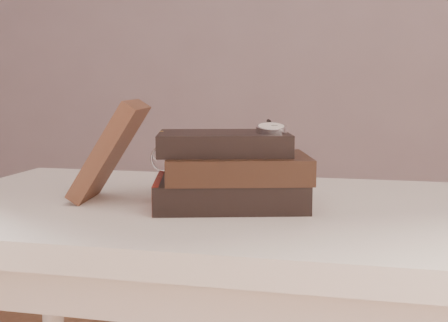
# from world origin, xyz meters

# --- Properties ---
(table) EXTENTS (1.00, 0.60, 0.75)m
(table) POSITION_xyz_m (0.00, 0.35, 0.66)
(table) COLOR silver
(table) RESTS_ON ground
(book_stack) EXTENTS (0.28, 0.23, 0.12)m
(book_stack) POSITION_xyz_m (0.04, 0.33, 0.81)
(book_stack) COLOR black
(book_stack) RESTS_ON table
(journal) EXTENTS (0.14, 0.13, 0.17)m
(journal) POSITION_xyz_m (-0.17, 0.33, 0.84)
(journal) COLOR #402418
(journal) RESTS_ON table
(pocket_watch) EXTENTS (0.06, 0.16, 0.02)m
(pocket_watch) POSITION_xyz_m (0.11, 0.34, 0.88)
(pocket_watch) COLOR silver
(pocket_watch) RESTS_ON book_stack
(eyeglasses) EXTENTS (0.13, 0.14, 0.05)m
(eyeglasses) POSITION_xyz_m (-0.06, 0.38, 0.82)
(eyeglasses) COLOR silver
(eyeglasses) RESTS_ON book_stack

